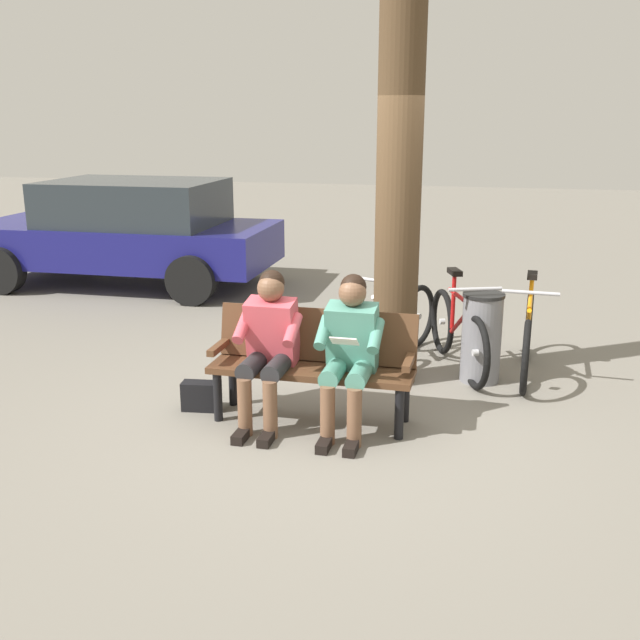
{
  "coord_description": "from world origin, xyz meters",
  "views": [
    {
      "loc": [
        -1.1,
        5.39,
        2.36
      ],
      "look_at": [
        0.2,
        -0.2,
        0.75
      ],
      "focal_mm": 41.49,
      "sensor_mm": 36.0,
      "label": 1
    }
  ],
  "objects": [
    {
      "name": "litter_bin",
      "position": [
        -1.07,
        -1.14,
        0.41
      ],
      "size": [
        0.37,
        0.37,
        0.82
      ],
      "color": "slate",
      "rests_on": "ground"
    },
    {
      "name": "person_companion",
      "position": [
        0.52,
        0.18,
        0.66
      ],
      "size": [
        0.49,
        0.77,
        1.2
      ],
      "rotation": [
        0.0,
        0.0,
        -0.01
      ],
      "color": "#D84C59",
      "rests_on": "ground"
    },
    {
      "name": "tree_trunk",
      "position": [
        -0.31,
        -0.97,
        1.66
      ],
      "size": [
        0.39,
        0.39,
        3.33
      ],
      "primitive_type": "cylinder",
      "color": "#4C3823",
      "rests_on": "ground"
    },
    {
      "name": "bicycle_black",
      "position": [
        -1.49,
        -1.41,
        0.36
      ],
      "size": [
        0.48,
        1.68,
        0.94
      ],
      "rotation": [
        0.0,
        0.0,
        1.51
      ],
      "color": "black",
      "rests_on": "ground"
    },
    {
      "name": "ground_plane",
      "position": [
        0.0,
        0.0,
        0.0
      ],
      "size": [
        40.0,
        40.0,
        0.0
      ],
      "primitive_type": "plane",
      "color": "slate"
    },
    {
      "name": "bench",
      "position": [
        0.2,
        0.02,
        0.51
      ],
      "size": [
        1.61,
        0.5,
        0.87
      ],
      "rotation": [
        0.0,
        0.0,
        -0.01
      ],
      "color": "#51331E",
      "rests_on": "ground"
    },
    {
      "name": "bicycle_purple",
      "position": [
        -0.85,
        -1.41,
        0.36
      ],
      "size": [
        0.69,
        1.6,
        0.94
      ],
      "rotation": [
        0.0,
        0.0,
        1.93
      ],
      "color": "black",
      "rests_on": "ground"
    },
    {
      "name": "handbag",
      "position": [
        1.14,
        0.09,
        0.12
      ],
      "size": [
        0.31,
        0.17,
        0.24
      ],
      "primitive_type": "cube",
      "rotation": [
        0.0,
        0.0,
        0.12
      ],
      "color": "black",
      "rests_on": "ground"
    },
    {
      "name": "person_reading",
      "position": [
        -0.12,
        0.19,
        0.66
      ],
      "size": [
        0.49,
        0.77,
        1.2
      ],
      "rotation": [
        0.0,
        0.0,
        -0.01
      ],
      "color": "#4C8C7A",
      "rests_on": "ground"
    },
    {
      "name": "parked_car",
      "position": [
        3.87,
        -4.05,
        0.77
      ],
      "size": [
        4.21,
        2.05,
        1.47
      ],
      "rotation": [
        0.0,
        0.0,
        0.01
      ],
      "color": "navy",
      "rests_on": "ground"
    },
    {
      "name": "bicycle_blue",
      "position": [
        -0.21,
        -1.56,
        0.36
      ],
      "size": [
        0.75,
        1.56,
        0.94
      ],
      "rotation": [
        0.0,
        0.0,
        1.16
      ],
      "color": "black",
      "rests_on": "ground"
    }
  ]
}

